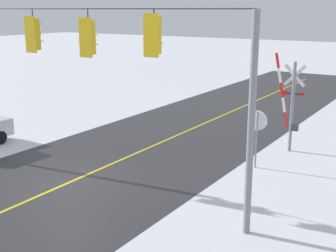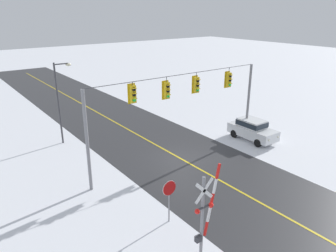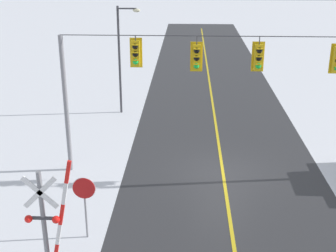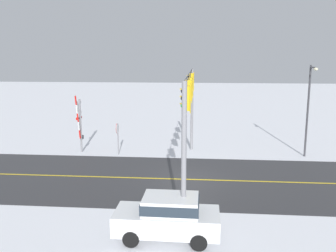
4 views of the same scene
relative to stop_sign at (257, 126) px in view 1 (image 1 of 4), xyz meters
The scene contains 4 objects.
ground_plane 7.59m from the stop_sign, 46.19° to the left, with size 160.00×160.00×0.00m, color white.
signal_span 7.92m from the stop_sign, 45.68° to the left, with size 14.20×0.47×6.22m.
stop_sign is the anchor object (origin of this frame).
railroad_crossing 2.98m from the stop_sign, 97.62° to the right, with size 1.40×0.31×4.34m.
Camera 1 is at (-11.47, 11.17, 6.20)m, focal length 48.60 mm.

